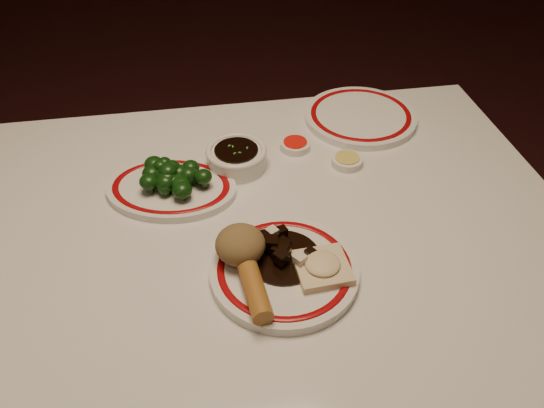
{
  "coord_description": "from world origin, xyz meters",
  "views": [
    {
      "loc": [
        -0.07,
        -0.67,
        1.4
      ],
      "look_at": [
        0.05,
        0.02,
        0.8
      ],
      "focal_mm": 35.0,
      "sensor_mm": 36.0,
      "label": 1
    }
  ],
  "objects": [
    {
      "name": "dining_table",
      "position": [
        0.0,
        0.0,
        0.66
      ],
      "size": [
        1.2,
        0.9,
        0.75
      ],
      "color": "white",
      "rests_on": "ground"
    },
    {
      "name": "main_plate",
      "position": [
        0.05,
        -0.1,
        0.76
      ],
      "size": [
        0.25,
        0.25,
        0.02
      ],
      "color": "white",
      "rests_on": "dining_table"
    },
    {
      "name": "rice_mound",
      "position": [
        -0.02,
        -0.07,
        0.8
      ],
      "size": [
        0.08,
        0.08,
        0.06
      ],
      "primitive_type": "ellipsoid",
      "color": "olive",
      "rests_on": "main_plate"
    },
    {
      "name": "spring_roll",
      "position": [
        -0.01,
        -0.15,
        0.78
      ],
      "size": [
        0.04,
        0.12,
        0.03
      ],
      "primitive_type": "cylinder",
      "rotation": [
        1.57,
        0.0,
        0.09
      ],
      "color": "#B1722B",
      "rests_on": "main_plate"
    },
    {
      "name": "fried_wonton",
      "position": [
        0.1,
        -0.12,
        0.78
      ],
      "size": [
        0.09,
        0.09,
        0.02
      ],
      "color": "beige",
      "rests_on": "main_plate"
    },
    {
      "name": "stirfry_heap",
      "position": [
        0.05,
        -0.08,
        0.78
      ],
      "size": [
        0.12,
        0.12,
        0.03
      ],
      "color": "black",
      "rests_on": "main_plate"
    },
    {
      "name": "broccoli_plate",
      "position": [
        -0.13,
        0.14,
        0.76
      ],
      "size": [
        0.29,
        0.27,
        0.02
      ],
      "color": "white",
      "rests_on": "dining_table"
    },
    {
      "name": "broccoli_pile",
      "position": [
        -0.12,
        0.14,
        0.79
      ],
      "size": [
        0.14,
        0.12,
        0.05
      ],
      "color": "#23471C",
      "rests_on": "broccoli_plate"
    },
    {
      "name": "soy_bowl",
      "position": [
        0.01,
        0.2,
        0.77
      ],
      "size": [
        0.12,
        0.12,
        0.04
      ],
      "color": "white",
      "rests_on": "dining_table"
    },
    {
      "name": "sweet_sour_dish",
      "position": [
        0.13,
        0.24,
        0.76
      ],
      "size": [
        0.06,
        0.06,
        0.02
      ],
      "color": "white",
      "rests_on": "dining_table"
    },
    {
      "name": "mustard_dish",
      "position": [
        0.23,
        0.17,
        0.76
      ],
      "size": [
        0.06,
        0.06,
        0.02
      ],
      "color": "white",
      "rests_on": "dining_table"
    },
    {
      "name": "far_plate",
      "position": [
        0.31,
        0.33,
        0.76
      ],
      "size": [
        0.31,
        0.31,
        0.02
      ],
      "color": "white",
      "rests_on": "dining_table"
    }
  ]
}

